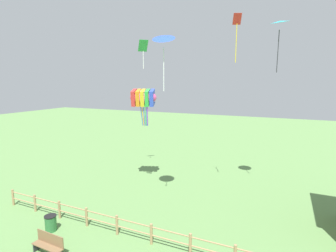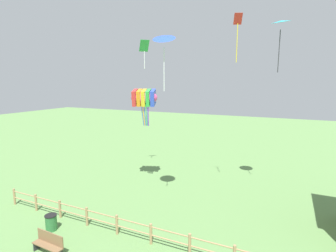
{
  "view_description": "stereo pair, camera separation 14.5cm",
  "coord_description": "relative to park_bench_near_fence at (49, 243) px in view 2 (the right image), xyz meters",
  "views": [
    {
      "loc": [
        5.62,
        -3.64,
        7.88
      ],
      "look_at": [
        0.0,
        8.8,
        5.62
      ],
      "focal_mm": 28.0,
      "sensor_mm": 36.0,
      "label": 1
    },
    {
      "loc": [
        5.75,
        -3.58,
        7.88
      ],
      "look_at": [
        0.0,
        8.8,
        5.62
      ],
      "focal_mm": 28.0,
      "sensor_mm": 36.0,
      "label": 2
    }
  ],
  "objects": [
    {
      "name": "kite_rainbow_parafoil",
      "position": [
        -0.2,
        9.36,
        6.26
      ],
      "size": [
        2.32,
        1.88,
        2.77
      ],
      "color": "#E54C8C"
    },
    {
      "name": "park_bench_near_fence",
      "position": [
        0.0,
        0.0,
        0.0
      ],
      "size": [
        1.7,
        0.47,
        1.0
      ],
      "color": "brown",
      "rests_on": "ground_plane"
    },
    {
      "name": "kite_blue_delta",
      "position": [
        3.1,
        5.98,
        9.79
      ],
      "size": [
        1.56,
        1.49,
        3.3
      ],
      "color": "blue"
    },
    {
      "name": "kite_cyan_delta",
      "position": [
        8.88,
        10.91,
        11.09
      ],
      "size": [
        1.6,
        1.6,
        3.32
      ],
      "color": "#2DB2C6"
    },
    {
      "name": "kite_green_diamond",
      "position": [
        -1.26,
        11.33,
        10.11
      ],
      "size": [
        0.95,
        0.94,
        2.24
      ],
      "color": "green"
    },
    {
      "name": "trash_bin",
      "position": [
        -1.52,
        1.46,
        -0.08
      ],
      "size": [
        0.63,
        0.63,
        0.86
      ],
      "color": "#2D6B38",
      "rests_on": "ground_plane"
    },
    {
      "name": "wooden_fence",
      "position": [
        3.97,
        2.63,
        0.09
      ],
      "size": [
        20.44,
        0.14,
        1.07
      ],
      "color": "#9E7F56",
      "rests_on": "ground_plane"
    },
    {
      "name": "kite_red_diamond",
      "position": [
        6.39,
        9.99,
        10.71
      ],
      "size": [
        0.61,
        0.52,
        3.03
      ],
      "color": "red"
    }
  ]
}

